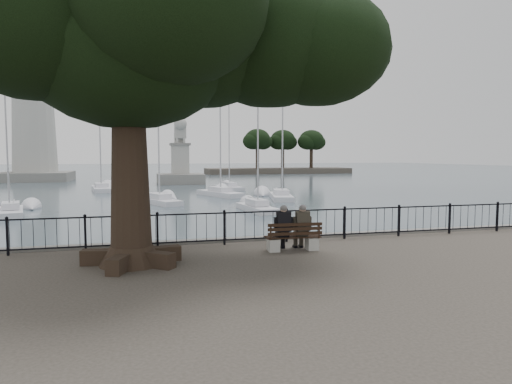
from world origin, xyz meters
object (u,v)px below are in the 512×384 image
object	(u,v)px
person_left	(282,229)
bench	(293,241)
lighthouse	(33,94)
person_right	(301,229)
tree	(162,27)
lion_monument	(180,167)

from	to	relation	value
person_left	bench	bearing A→B (deg)	-20.90
bench	person_left	xyz separation A→B (m)	(-0.29, 0.11, 0.32)
lighthouse	person_right	bearing A→B (deg)	-72.63
person_left	lighthouse	size ratio (longest dim) A/B	0.04
bench	person_right	distance (m)	0.43
person_right	tree	world-z (taller)	tree
person_right	lighthouse	world-z (taller)	lighthouse
tree	lighthouse	size ratio (longest dim) A/B	0.37
person_left	lion_monument	bearing A→B (deg)	88.19
person_right	lion_monument	distance (m)	48.73
bench	tree	xyz separation A→B (m)	(-3.62, -0.38, 5.63)
person_left	lion_monument	size ratio (longest dim) A/B	0.15
person_left	person_right	distance (m)	0.56
person_left	lighthouse	distance (m)	64.45
person_right	lion_monument	xyz separation A→B (m)	(0.98, 48.72, 0.58)
person_right	lighthouse	distance (m)	64.65
lighthouse	lion_monument	size ratio (longest dim) A/B	3.44
person_right	bench	bearing A→B (deg)	-164.67
bench	lighthouse	distance (m)	64.69
lighthouse	lion_monument	bearing A→B (deg)	-31.10
tree	lighthouse	xyz separation A→B (m)	(-15.13, 61.24, 5.78)
lighthouse	tree	bearing A→B (deg)	-76.12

